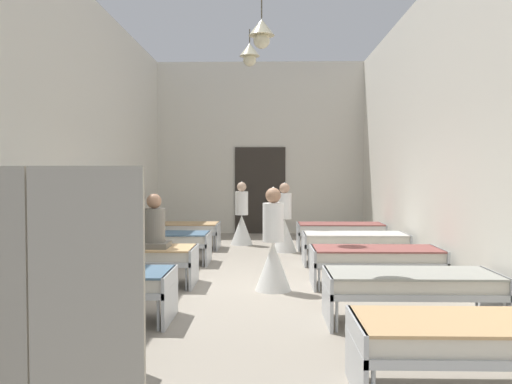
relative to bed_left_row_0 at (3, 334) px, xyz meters
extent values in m
cube|color=#9E9384|center=(1.81, 3.80, -0.49)|extent=(6.33, 14.28, 0.10)
cube|color=silver|center=(1.81, 10.74, 1.94)|extent=(6.13, 0.20, 4.77)
cube|color=silver|center=(-1.15, 3.80, 1.94)|extent=(0.20, 13.68, 4.77)
cube|color=silver|center=(4.78, 3.80, 1.94)|extent=(0.20, 13.68, 4.77)
cube|color=#2D2823|center=(1.81, 10.62, 0.76)|extent=(1.40, 0.06, 2.40)
cylinder|color=brown|center=(1.92, 5.00, 4.09)|extent=(0.02, 0.02, 0.47)
cone|color=beige|center=(1.92, 5.00, 3.70)|extent=(0.44, 0.44, 0.28)
sphere|color=beige|center=(1.92, 5.00, 3.48)|extent=(0.28, 0.28, 0.28)
cylinder|color=brown|center=(1.64, 7.39, 4.19)|extent=(0.02, 0.02, 0.28)
cone|color=beige|center=(1.64, 7.39, 3.89)|extent=(0.44, 0.44, 0.28)
sphere|color=beige|center=(1.64, 7.39, 3.67)|extent=(0.28, 0.28, 0.28)
cylinder|color=#B7BCC1|center=(0.87, 0.36, -0.27)|extent=(0.03, 0.03, 0.34)
cube|color=#B7BCC1|center=(0.00, 0.00, -0.06)|extent=(1.90, 0.84, 0.07)
cube|color=#B7BCC1|center=(0.93, 0.00, -0.15)|extent=(0.04, 0.84, 0.57)
cube|color=silver|center=(0.00, 0.00, 0.04)|extent=(1.82, 0.78, 0.14)
cube|color=slate|center=(0.00, 0.00, 0.12)|extent=(1.86, 0.82, 0.02)
cylinder|color=#B7BCC1|center=(2.76, 0.36, -0.27)|extent=(0.03, 0.03, 0.34)
cube|color=#B7BCC1|center=(3.63, 0.00, -0.06)|extent=(1.90, 0.84, 0.07)
cube|color=#B7BCC1|center=(2.70, 0.00, -0.15)|extent=(0.04, 0.84, 0.57)
cube|color=silver|center=(3.63, 0.00, 0.04)|extent=(1.82, 0.78, 0.14)
cube|color=tan|center=(3.63, 0.00, 0.12)|extent=(1.86, 0.82, 0.02)
cylinder|color=#B7BCC1|center=(-0.87, 2.26, -0.27)|extent=(0.03, 0.03, 0.34)
cylinder|color=#B7BCC1|center=(0.87, 1.54, -0.27)|extent=(0.03, 0.03, 0.34)
cylinder|color=#B7BCC1|center=(0.87, 2.26, -0.27)|extent=(0.03, 0.03, 0.34)
cube|color=#B7BCC1|center=(0.00, 1.90, -0.06)|extent=(1.90, 0.84, 0.07)
cube|color=#B7BCC1|center=(-0.93, 1.90, -0.15)|extent=(0.04, 0.84, 0.57)
cube|color=#B7BCC1|center=(0.93, 1.90, -0.15)|extent=(0.04, 0.84, 0.57)
cube|color=silver|center=(0.00, 1.90, 0.04)|extent=(1.82, 0.78, 0.14)
cube|color=slate|center=(0.00, 1.90, 0.12)|extent=(1.86, 0.82, 0.02)
cylinder|color=#B7BCC1|center=(2.76, 1.54, -0.27)|extent=(0.03, 0.03, 0.34)
cylinder|color=#B7BCC1|center=(2.76, 2.26, -0.27)|extent=(0.03, 0.03, 0.34)
cylinder|color=#B7BCC1|center=(4.50, 1.54, -0.27)|extent=(0.03, 0.03, 0.34)
cylinder|color=#B7BCC1|center=(4.50, 2.26, -0.27)|extent=(0.03, 0.03, 0.34)
cube|color=#B7BCC1|center=(3.63, 1.90, -0.06)|extent=(1.90, 0.84, 0.07)
cube|color=#B7BCC1|center=(2.70, 1.90, -0.15)|extent=(0.04, 0.84, 0.57)
cube|color=#B7BCC1|center=(4.56, 1.90, -0.15)|extent=(0.04, 0.84, 0.57)
cube|color=silver|center=(3.63, 1.90, 0.04)|extent=(1.82, 0.78, 0.14)
cube|color=#9E9E93|center=(3.63, 1.90, 0.12)|extent=(1.86, 0.82, 0.02)
cylinder|color=#B7BCC1|center=(-0.87, 3.44, -0.27)|extent=(0.03, 0.03, 0.34)
cylinder|color=#B7BCC1|center=(-0.87, 4.16, -0.27)|extent=(0.03, 0.03, 0.34)
cylinder|color=#B7BCC1|center=(0.87, 3.44, -0.27)|extent=(0.03, 0.03, 0.34)
cylinder|color=#B7BCC1|center=(0.87, 4.16, -0.27)|extent=(0.03, 0.03, 0.34)
cube|color=#B7BCC1|center=(0.00, 3.80, -0.06)|extent=(1.90, 0.84, 0.07)
cube|color=#B7BCC1|center=(-0.93, 3.80, -0.15)|extent=(0.04, 0.84, 0.57)
cube|color=#B7BCC1|center=(0.93, 3.80, -0.15)|extent=(0.04, 0.84, 0.57)
cube|color=silver|center=(0.00, 3.80, 0.04)|extent=(1.82, 0.78, 0.14)
cube|color=tan|center=(0.00, 3.80, 0.12)|extent=(1.86, 0.82, 0.02)
cylinder|color=#B7BCC1|center=(2.76, 3.44, -0.27)|extent=(0.03, 0.03, 0.34)
cylinder|color=#B7BCC1|center=(2.76, 4.16, -0.27)|extent=(0.03, 0.03, 0.34)
cylinder|color=#B7BCC1|center=(4.50, 3.44, -0.27)|extent=(0.03, 0.03, 0.34)
cylinder|color=#B7BCC1|center=(4.50, 4.16, -0.27)|extent=(0.03, 0.03, 0.34)
cube|color=#B7BCC1|center=(3.63, 3.80, -0.06)|extent=(1.90, 0.84, 0.07)
cube|color=#B7BCC1|center=(2.70, 3.80, -0.15)|extent=(0.04, 0.84, 0.57)
cube|color=#B7BCC1|center=(4.56, 3.80, -0.15)|extent=(0.04, 0.84, 0.57)
cube|color=silver|center=(3.63, 3.80, 0.04)|extent=(1.82, 0.78, 0.14)
cube|color=#8C4C47|center=(3.63, 3.80, 0.12)|extent=(1.86, 0.82, 0.02)
cylinder|color=#B7BCC1|center=(-0.87, 5.34, -0.27)|extent=(0.03, 0.03, 0.34)
cylinder|color=#B7BCC1|center=(-0.87, 6.06, -0.27)|extent=(0.03, 0.03, 0.34)
cylinder|color=#B7BCC1|center=(0.87, 5.34, -0.27)|extent=(0.03, 0.03, 0.34)
cylinder|color=#B7BCC1|center=(0.87, 6.06, -0.27)|extent=(0.03, 0.03, 0.34)
cube|color=#B7BCC1|center=(0.00, 5.70, -0.06)|extent=(1.90, 0.84, 0.07)
cube|color=#B7BCC1|center=(-0.93, 5.70, -0.15)|extent=(0.04, 0.84, 0.57)
cube|color=#B7BCC1|center=(0.93, 5.70, -0.15)|extent=(0.04, 0.84, 0.57)
cube|color=silver|center=(0.00, 5.70, 0.04)|extent=(1.82, 0.78, 0.14)
cube|color=slate|center=(0.00, 5.70, 0.12)|extent=(1.86, 0.82, 0.02)
cylinder|color=#B7BCC1|center=(2.76, 5.34, -0.27)|extent=(0.03, 0.03, 0.34)
cylinder|color=#B7BCC1|center=(2.76, 6.06, -0.27)|extent=(0.03, 0.03, 0.34)
cylinder|color=#B7BCC1|center=(4.50, 5.34, -0.27)|extent=(0.03, 0.03, 0.34)
cylinder|color=#B7BCC1|center=(4.50, 6.06, -0.27)|extent=(0.03, 0.03, 0.34)
cube|color=#B7BCC1|center=(3.63, 5.70, -0.06)|extent=(1.90, 0.84, 0.07)
cube|color=#B7BCC1|center=(2.70, 5.70, -0.15)|extent=(0.04, 0.84, 0.57)
cube|color=#B7BCC1|center=(4.56, 5.70, -0.15)|extent=(0.04, 0.84, 0.57)
cube|color=silver|center=(3.63, 5.70, 0.04)|extent=(1.82, 0.78, 0.14)
cube|color=beige|center=(3.63, 5.70, 0.12)|extent=(1.86, 0.82, 0.02)
cylinder|color=#B7BCC1|center=(-0.87, 7.24, -0.27)|extent=(0.03, 0.03, 0.34)
cylinder|color=#B7BCC1|center=(-0.87, 7.96, -0.27)|extent=(0.03, 0.03, 0.34)
cylinder|color=#B7BCC1|center=(0.87, 7.24, -0.27)|extent=(0.03, 0.03, 0.34)
cylinder|color=#B7BCC1|center=(0.87, 7.96, -0.27)|extent=(0.03, 0.03, 0.34)
cube|color=#B7BCC1|center=(0.00, 7.60, -0.06)|extent=(1.90, 0.84, 0.07)
cube|color=#B7BCC1|center=(-0.93, 7.60, -0.15)|extent=(0.04, 0.84, 0.57)
cube|color=#B7BCC1|center=(0.93, 7.60, -0.15)|extent=(0.04, 0.84, 0.57)
cube|color=white|center=(0.00, 7.60, 0.04)|extent=(1.82, 0.78, 0.14)
cube|color=tan|center=(0.00, 7.60, 0.12)|extent=(1.86, 0.82, 0.02)
cylinder|color=#B7BCC1|center=(2.76, 7.24, -0.27)|extent=(0.03, 0.03, 0.34)
cylinder|color=#B7BCC1|center=(2.76, 7.96, -0.27)|extent=(0.03, 0.03, 0.34)
cylinder|color=#B7BCC1|center=(4.50, 7.24, -0.27)|extent=(0.03, 0.03, 0.34)
cylinder|color=#B7BCC1|center=(4.50, 7.96, -0.27)|extent=(0.03, 0.03, 0.34)
cube|color=#B7BCC1|center=(3.63, 7.60, -0.06)|extent=(1.90, 0.84, 0.07)
cube|color=#B7BCC1|center=(2.70, 7.60, -0.15)|extent=(0.04, 0.84, 0.57)
cube|color=#B7BCC1|center=(4.56, 7.60, -0.15)|extent=(0.04, 0.84, 0.57)
cube|color=white|center=(3.63, 7.60, 0.04)|extent=(1.82, 0.78, 0.14)
cube|color=#8C4C47|center=(3.63, 7.60, 0.12)|extent=(1.86, 0.82, 0.02)
cone|color=white|center=(2.11, 3.51, -0.09)|extent=(0.52, 0.52, 0.70)
cylinder|color=white|center=(2.11, 3.51, 0.54)|extent=(0.30, 0.30, 0.55)
sphere|color=#A87A5B|center=(2.11, 3.51, 0.92)|extent=(0.22, 0.22, 0.22)
cone|color=white|center=(2.11, 3.51, 1.00)|extent=(0.18, 0.18, 0.10)
cone|color=white|center=(1.42, 8.31, -0.09)|extent=(0.52, 0.52, 0.70)
cylinder|color=white|center=(1.42, 8.31, 0.54)|extent=(0.30, 0.30, 0.55)
sphere|color=beige|center=(1.42, 8.31, 0.92)|extent=(0.22, 0.22, 0.22)
cone|color=white|center=(1.42, 8.31, 1.00)|extent=(0.18, 0.18, 0.10)
cone|color=white|center=(2.39, 7.23, -0.09)|extent=(0.52, 0.52, 0.70)
cylinder|color=white|center=(2.39, 7.23, 0.54)|extent=(0.30, 0.30, 0.55)
sphere|color=tan|center=(2.39, 7.23, 0.92)|extent=(0.22, 0.22, 0.22)
cone|color=white|center=(2.39, 7.23, 1.00)|extent=(0.18, 0.18, 0.10)
cylinder|color=slate|center=(0.35, 3.75, 0.43)|extent=(0.32, 0.32, 0.58)
cube|color=slate|center=(0.35, 3.75, 0.18)|extent=(0.44, 0.44, 0.08)
sphere|color=#A87A5B|center=(0.35, 3.75, 0.83)|extent=(0.22, 0.22, 0.22)
camera|label=1|loc=(2.03, -3.92, 1.23)|focal=36.71mm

